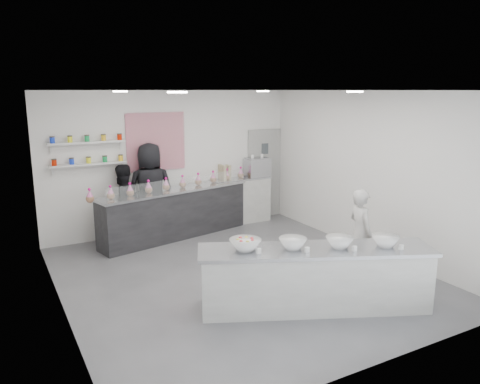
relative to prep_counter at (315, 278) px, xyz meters
name	(u,v)px	position (x,y,z in m)	size (l,w,h in m)	color
floor	(240,275)	(-0.35, 1.54, -0.44)	(6.00, 6.00, 0.00)	#515156
ceiling	(239,90)	(-0.35, 1.54, 2.56)	(6.00, 6.00, 0.00)	white
back_wall	(172,162)	(-0.35, 4.54, 1.06)	(5.50, 5.50, 0.00)	white
left_wall	(56,207)	(-3.10, 1.54, 1.06)	(6.00, 6.00, 0.00)	white
right_wall	(368,172)	(2.40, 1.54, 1.06)	(6.00, 6.00, 0.00)	white
back_door	(264,174)	(1.95, 4.51, 0.61)	(0.88, 0.04, 2.10)	gray
pattern_panel	(156,142)	(-0.70, 4.51, 1.51)	(1.25, 0.03, 1.20)	#A30A34
jar_shelf_lower	(89,164)	(-2.10, 4.44, 1.16)	(1.45, 0.22, 0.04)	silver
jar_shelf_upper	(87,142)	(-2.10, 4.44, 1.58)	(1.45, 0.22, 0.04)	silver
preserve_jars	(88,150)	(-2.10, 4.42, 1.44)	(1.45, 0.10, 0.56)	red
downlight_0	(177,92)	(-1.75, 0.54, 2.54)	(0.24, 0.24, 0.02)	white
downlight_1	(355,92)	(1.05, 0.54, 2.54)	(0.24, 0.24, 0.02)	white
downlight_2	(120,91)	(-1.75, 3.14, 2.54)	(0.24, 0.24, 0.02)	white
downlight_3	(263,91)	(1.05, 3.14, 2.54)	(0.24, 0.24, 0.02)	white
prep_counter	(315,278)	(0.00, 0.00, 0.00)	(3.23, 0.73, 0.88)	#ADAEA8
back_bar	(175,213)	(-0.52, 3.98, 0.07)	(3.31, 0.61, 1.02)	black
sneeze_guard	(182,184)	(-0.46, 3.70, 0.72)	(3.26, 0.01, 0.28)	white
espresso_ledge	(240,200)	(1.20, 4.32, 0.08)	(1.40, 0.45, 1.04)	#ADAEA8
espresso_machine	(257,168)	(1.64, 4.32, 0.81)	(0.55, 0.38, 0.42)	#93969E
cup_stacks	(226,172)	(0.83, 4.32, 0.76)	(0.24, 0.24, 0.33)	tan
prep_bowls	(316,243)	(0.00, 0.00, 0.52)	(2.33, 0.48, 0.15)	white
label_cards	(351,254)	(0.21, -0.47, 0.48)	(2.01, 0.04, 0.07)	white
cookie_bags	(174,183)	(-0.52, 3.98, 0.72)	(3.74, 0.14, 0.26)	#D265A8
woman_prep	(360,233)	(1.37, 0.60, 0.29)	(0.53, 0.35, 1.46)	#BBB8B4
staff_left	(123,203)	(-1.54, 4.23, 0.35)	(0.77, 0.60, 1.58)	black
staff_right	(151,191)	(-0.95, 4.23, 0.55)	(0.96, 0.63, 1.97)	black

